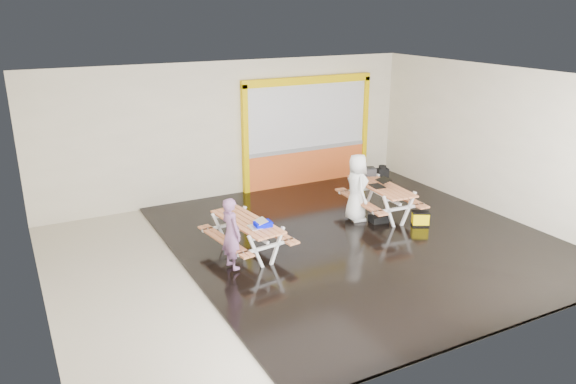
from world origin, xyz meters
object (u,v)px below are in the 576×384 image
laptop_left (257,225)px  laptop_right (379,184)px  person_left (231,233)px  picnic_table_left (247,229)px  fluke_bag (420,219)px  backpack (382,175)px  picnic_table_right (380,193)px  toolbox (367,172)px  person_right (357,188)px  blue_pouch (263,224)px  dark_case (379,219)px

laptop_left → laptop_right: (3.52, 0.85, 0.06)m
person_left → laptop_left: 0.59m
picnic_table_left → person_left: person_left is taller
person_left → fluke_bag: person_left is taller
laptop_right → backpack: size_ratio=0.93×
laptop_right → backpack: bearing=49.9°
picnic_table_right → toolbox: size_ratio=4.56×
fluke_bag → laptop_right: bearing=119.1°
picnic_table_left → person_right: size_ratio=1.28×
person_right → toolbox: (0.84, 0.77, 0.06)m
laptop_left → picnic_table_left: bearing=95.5°
laptop_right → backpack: (0.74, 0.88, -0.13)m
picnic_table_left → toolbox: toolbox is taller
picnic_table_left → fluke_bag: picnic_table_left is taller
person_left → blue_pouch: bearing=-90.4°
person_right → dark_case: person_right is taller
picnic_table_right → blue_pouch: (-3.48, -0.92, 0.18)m
blue_pouch → dark_case: size_ratio=0.80×
blue_pouch → person_left: bearing=-171.1°
picnic_table_left → toolbox: size_ratio=4.39×
backpack → blue_pouch: bearing=-157.0°
laptop_right → blue_pouch: bearing=-165.6°
laptop_right → person_left: bearing=-166.5°
laptop_left → fluke_bag: bearing=-0.7°
picnic_table_left → picnic_table_right: (3.64, 0.51, 0.04)m
blue_pouch → dark_case: 3.32m
picnic_table_right → toolbox: toolbox is taller
toolbox → laptop_left: bearing=-155.9°
person_left → blue_pouch: size_ratio=4.26×
laptop_right → dark_case: bearing=-122.9°
person_left → toolbox: size_ratio=3.02×
blue_pouch → toolbox: (3.65, 1.71, 0.10)m
laptop_left → fluke_bag: 4.06m
fluke_bag → person_left: bearing=-179.1°
person_right → laptop_left: (-2.93, -0.92, -0.04)m
person_right → fluke_bag: size_ratio=3.47×
picnic_table_right → blue_pouch: 3.60m
laptop_left → dark_case: bearing=9.5°
fluke_bag → picnic_table_left: bearing=173.7°
person_left → person_right: size_ratio=0.88×
blue_pouch → backpack: 4.50m
picnic_table_right → laptop_right: laptop_right is taller
person_right → toolbox: size_ratio=3.42×
picnic_table_left → picnic_table_right: size_ratio=0.96×
picnic_table_left → person_left: size_ratio=1.46×
laptop_right → toolbox: bearing=73.0°
dark_case → fluke_bag: (0.70, -0.61, 0.08)m
picnic_table_right → backpack: bearing=51.6°
laptop_left → fluke_bag: laptop_left is taller
backpack → toolbox: bearing=-174.4°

